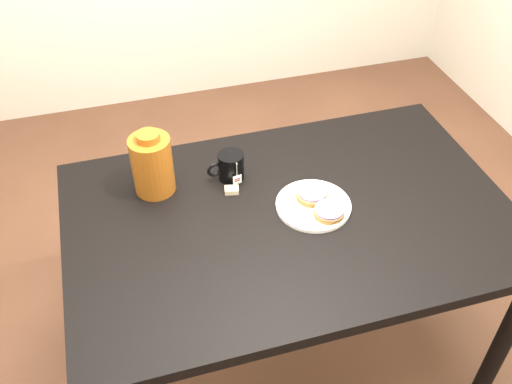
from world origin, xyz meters
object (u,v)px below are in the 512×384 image
mug (230,166)px  teabag_pouch (232,190)px  table (290,231)px  plate (313,205)px  bagel_front (329,212)px  bagel_back (312,194)px  bagel_package (152,164)px

mug → teabag_pouch: bearing=-111.7°
table → plate: (0.08, 0.01, 0.09)m
bagel_front → teabag_pouch: bearing=142.3°
plate → bagel_back: bearing=78.4°
plate → bagel_front: bearing=-64.8°
plate → bagel_front: bagel_front is taller
bagel_front → teabag_pouch: bagel_front is taller
table → plate: 0.12m
table → bagel_front: (0.11, -0.05, 0.11)m
table → bagel_back: bagel_back is taller
plate → mug: size_ratio=1.77×
table → bagel_package: bagel_package is taller
bagel_package → bagel_front: bearing=-30.2°
bagel_back → teabag_pouch: size_ratio=3.24×
mug → bagel_package: 0.26m
table → teabag_pouch: bearing=136.3°
bagel_front → mug: (-0.24, 0.27, 0.02)m
plate → teabag_pouch: 0.27m
bagel_package → plate: bearing=-26.1°
table → bagel_package: bearing=148.9°
bagel_back → teabag_pouch: 0.26m
table → teabag_pouch: 0.23m
bagel_front → bagel_package: bagel_package is taller
bagel_back → mug: mug is taller
bagel_package → teabag_pouch: bearing=-20.4°
bagel_back → mug: bearing=140.2°
bagel_package → bagel_back: bearing=-22.8°
bagel_back → bagel_package: 0.52m
table → teabag_pouch: (-0.15, 0.15, 0.09)m
table → mug: 0.29m
table → bagel_package: size_ratio=6.31×
bagel_back → teabag_pouch: bagel_back is taller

